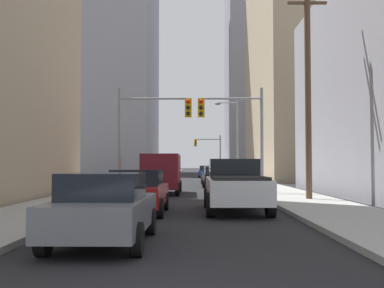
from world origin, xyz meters
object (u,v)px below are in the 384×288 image
(cargo_van_maroon, at_px, (162,171))
(traffic_signal_far_right, at_px, (209,148))
(sedan_black, at_px, (215,177))
(sedan_green, at_px, (212,175))
(pickup_truck_white, at_px, (235,186))
(sedan_grey, at_px, (104,208))
(sedan_blue, at_px, (206,172))
(sedan_red, at_px, (138,191))
(traffic_signal_near_left, at_px, (151,122))
(traffic_signal_near_right, at_px, (234,123))

(cargo_van_maroon, xyz_separation_m, traffic_signal_far_right, (3.97, 42.45, 2.76))
(sedan_black, distance_m, sedan_green, 6.45)
(pickup_truck_white, xyz_separation_m, sedan_grey, (-3.39, -6.89, -0.16))
(sedan_blue, bearing_deg, sedan_red, -94.51)
(pickup_truck_white, distance_m, sedan_red, 3.53)
(pickup_truck_white, height_order, sedan_grey, pickup_truck_white)
(pickup_truck_white, height_order, sedan_blue, pickup_truck_white)
(sedan_grey, relative_size, sedan_black, 0.99)
(cargo_van_maroon, height_order, sedan_grey, cargo_van_maroon)
(cargo_van_maroon, relative_size, traffic_signal_near_left, 0.87)
(sedan_grey, bearing_deg, sedan_green, 83.68)
(cargo_van_maroon, bearing_deg, pickup_truck_white, -71.25)
(sedan_green, height_order, traffic_signal_near_right, traffic_signal_near_right)
(traffic_signal_near_right, xyz_separation_m, traffic_signal_far_right, (-0.12, 43.11, 0.01))
(sedan_black, xyz_separation_m, sedan_green, (-0.01, 6.45, 0.00))
(sedan_red, bearing_deg, sedan_black, 79.37)
(traffic_signal_far_right, bearing_deg, sedan_grey, -93.87)
(pickup_truck_white, distance_m, sedan_green, 24.16)
(cargo_van_maroon, relative_size, sedan_green, 1.23)
(sedan_black, bearing_deg, sedan_red, -100.63)
(sedan_blue, xyz_separation_m, traffic_signal_near_right, (0.79, -32.61, 3.27))
(sedan_grey, distance_m, sedan_red, 6.05)
(pickup_truck_white, xyz_separation_m, sedan_red, (-3.42, -0.83, -0.16))
(sedan_grey, bearing_deg, cargo_van_maroon, 89.87)
(sedan_black, height_order, traffic_signal_far_right, traffic_signal_far_right)
(sedan_red, relative_size, sedan_green, 0.99)
(sedan_blue, bearing_deg, sedan_grey, -93.91)
(sedan_red, bearing_deg, sedan_green, 82.09)
(sedan_blue, relative_size, traffic_signal_near_left, 0.71)
(pickup_truck_white, distance_m, traffic_signal_near_left, 10.50)
(traffic_signal_far_right, bearing_deg, pickup_truck_white, -90.67)
(cargo_van_maroon, xyz_separation_m, sedan_grey, (-0.04, -16.77, -0.52))
(cargo_van_maroon, bearing_deg, sedan_grey, -90.13)
(sedan_grey, bearing_deg, sedan_black, 82.03)
(sedan_red, bearing_deg, cargo_van_maroon, 89.62)
(pickup_truck_white, bearing_deg, sedan_blue, 90.08)
(sedan_grey, relative_size, traffic_signal_far_right, 0.70)
(sedan_green, bearing_deg, traffic_signal_far_right, 88.85)
(pickup_truck_white, xyz_separation_m, traffic_signal_near_right, (0.73, 9.22, 3.10))
(cargo_van_maroon, distance_m, traffic_signal_near_right, 4.97)
(pickup_truck_white, height_order, sedan_red, pickup_truck_white)
(cargo_van_maroon, relative_size, sedan_grey, 1.24)
(cargo_van_maroon, relative_size, traffic_signal_near_right, 0.87)
(traffic_signal_near_left, bearing_deg, traffic_signal_far_right, 84.00)
(traffic_signal_near_left, bearing_deg, cargo_van_maroon, 49.30)
(pickup_truck_white, distance_m, sedan_black, 17.71)
(sedan_black, bearing_deg, sedan_blue, 90.26)
(pickup_truck_white, relative_size, sedan_black, 1.27)
(sedan_green, bearing_deg, traffic_signal_near_right, -87.36)
(traffic_signal_near_right, bearing_deg, sedan_red, -112.47)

